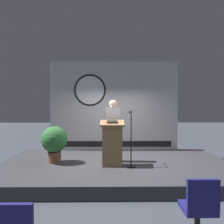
# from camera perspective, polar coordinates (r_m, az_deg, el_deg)

# --- Properties ---
(ground_plane) EXTENTS (40.00, 40.00, 0.00)m
(ground_plane) POSITION_cam_1_polar(r_m,az_deg,el_deg) (6.74, 0.89, -14.68)
(ground_plane) COLOR #383D47
(stage_platform) EXTENTS (6.40, 4.00, 0.30)m
(stage_platform) POSITION_cam_1_polar(r_m,az_deg,el_deg) (6.70, 0.89, -13.45)
(stage_platform) COLOR #333338
(stage_platform) RESTS_ON ground
(banner_display) EXTENTS (4.56, 0.12, 3.16)m
(banner_display) POSITION_cam_1_polar(r_m,az_deg,el_deg) (8.33, 0.38, 1.47)
(banner_display) COLOR silver
(banner_display) RESTS_ON stage_platform
(podium) EXTENTS (0.64, 0.50, 1.20)m
(podium) POSITION_cam_1_polar(r_m,az_deg,el_deg) (6.18, 0.05, -7.73)
(podium) COLOR olive
(podium) RESTS_ON stage_platform
(speaker_person) EXTENTS (0.40, 0.26, 1.75)m
(speaker_person) POSITION_cam_1_polar(r_m,az_deg,el_deg) (6.61, 0.22, -4.44)
(speaker_person) COLOR black
(speaker_person) RESTS_ON stage_platform
(microphone_stand) EXTENTS (0.24, 0.57, 1.46)m
(microphone_stand) POSITION_cam_1_polar(r_m,az_deg,el_deg) (6.12, 4.65, -8.47)
(microphone_stand) COLOR black
(microphone_stand) RESTS_ON stage_platform
(potted_plant) EXTENTS (0.73, 0.73, 1.01)m
(potted_plant) POSITION_cam_1_polar(r_m,az_deg,el_deg) (6.68, -13.98, -6.93)
(potted_plant) COLOR brown
(potted_plant) RESTS_ON stage_platform
(audience_chair_left) EXTENTS (0.44, 0.45, 0.89)m
(audience_chair_left) POSITION_cam_1_polar(r_m,az_deg,el_deg) (3.70, 20.72, -20.51)
(audience_chair_left) COLOR black
(audience_chair_left) RESTS_ON ground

